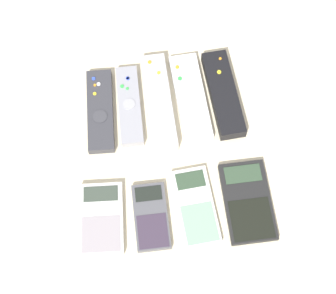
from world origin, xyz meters
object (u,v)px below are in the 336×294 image
remote_2 (159,102)px  remote_4 (223,94)px  remote_0 (100,111)px  calculator_0 (101,219)px  calculator_3 (248,202)px  calculator_2 (196,206)px  remote_1 (129,106)px  calculator_1 (151,217)px  remote_3 (190,97)px

remote_2 → remote_4: size_ratio=1.08×
remote_0 → remote_2: remote_2 is taller
remote_2 → calculator_0: size_ratio=1.51×
remote_2 → calculator_3: (0.14, -0.22, -0.01)m
calculator_0 → calculator_3: 0.27m
calculator_2 → calculator_0: bearing=177.1°
remote_2 → remote_1: bearing=178.1°
remote_0 → calculator_0: remote_0 is taller
calculator_2 → calculator_1: bearing=-177.0°
calculator_3 → calculator_2: bearing=178.2°
remote_3 → calculator_3: (0.08, -0.23, -0.00)m
remote_2 → remote_4: bearing=0.1°
remote_3 → calculator_3: remote_3 is taller
remote_2 → calculator_2: bearing=-79.8°
remote_1 → calculator_1: bearing=-84.8°
remote_2 → remote_0: bearing=-179.5°
calculator_1 → calculator_3: calculator_1 is taller
calculator_2 → calculator_3: 0.10m
calculator_0 → remote_3: bearing=53.1°
remote_1 → remote_4: size_ratio=0.89×
calculator_1 → calculator_3: 0.18m
remote_3 → calculator_2: remote_3 is taller
calculator_2 → calculator_3: (0.10, -0.00, 0.00)m
remote_3 → calculator_0: bearing=-133.0°
remote_3 → remote_4: (0.07, -0.00, 0.00)m
remote_1 → remote_2: (0.06, -0.00, 0.00)m
remote_0 → remote_4: size_ratio=0.93×
remote_3 → remote_0: bearing=-179.5°
calculator_1 → remote_4: bearing=53.6°
calculator_1 → calculator_0: bearing=175.4°
remote_0 → remote_2: (0.12, 0.00, 0.00)m
remote_3 → calculator_1: 0.26m
remote_0 → remote_3: 0.18m
remote_3 → calculator_0: (-0.19, -0.23, -0.00)m
remote_3 → calculator_0: size_ratio=1.41×
remote_3 → calculator_0: remote_3 is taller
calculator_2 → remote_0: bearing=122.7°
remote_3 → calculator_3: bearing=-74.2°
calculator_1 → calculator_3: size_ratio=0.80×
remote_4 → calculator_1: (-0.17, -0.23, -0.01)m
remote_2 → calculator_2: size_ratio=1.35×
remote_0 → remote_1: 0.06m
calculator_0 → remote_1: bearing=75.7°
remote_4 → calculator_2: bearing=-114.7°
remote_4 → calculator_2: size_ratio=1.25×
remote_4 → calculator_2: (-0.09, -0.22, -0.01)m
calculator_2 → calculator_3: bearing=-5.3°
remote_4 → remote_1: bearing=177.0°
calculator_0 → calculator_2: size_ratio=0.90×
remote_1 → calculator_2: (0.10, -0.22, -0.00)m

